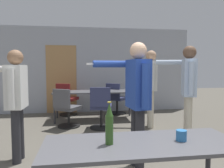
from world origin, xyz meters
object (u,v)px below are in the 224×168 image
at_px(office_chair_far_right, 67,110).
at_px(office_chair_far_left, 116,100).
at_px(person_left_plaid, 137,92).
at_px(beer_bottle, 109,124).
at_px(drink_cup, 181,135).
at_px(person_center_tall, 16,94).
at_px(person_far_watching, 188,83).
at_px(person_near_casual, 150,81).
at_px(office_chair_side_rolled, 67,100).
at_px(office_chair_near_pushed, 101,109).

distance_m(office_chair_far_right, office_chair_far_left, 1.85).
relative_size(person_left_plaid, beer_bottle, 4.91).
xyz_separation_m(office_chair_far_right, drink_cup, (1.16, -3.34, 0.39)).
bearing_deg(person_center_tall, office_chair_far_left, -32.36).
height_order(person_far_watching, beer_bottle, person_far_watching).
relative_size(person_left_plaid, office_chair_far_left, 1.87).
xyz_separation_m(person_near_casual, person_far_watching, (0.36, -1.07, 0.02)).
height_order(person_left_plaid, person_far_watching, person_far_watching).
distance_m(person_near_casual, office_chair_side_rolled, 2.59).
relative_size(person_near_casual, drink_cup, 19.29).
xyz_separation_m(person_near_casual, office_chair_near_pushed, (-1.14, -0.00, -0.62)).
distance_m(office_chair_side_rolled, drink_cup, 4.81).
bearing_deg(office_chair_side_rolled, office_chair_far_right, -58.23).
height_order(beer_bottle, drink_cup, beer_bottle).
height_order(office_chair_far_right, drink_cup, office_chair_far_right).
xyz_separation_m(person_left_plaid, person_far_watching, (1.20, 0.89, 0.04)).
bearing_deg(drink_cup, person_left_plaid, 94.69).
distance_m(office_chair_far_right, beer_bottle, 3.41).
bearing_deg(person_center_tall, beer_bottle, -142.76).
bearing_deg(drink_cup, office_chair_far_left, 87.52).
xyz_separation_m(person_center_tall, beer_bottle, (1.16, -1.60, -0.07)).
xyz_separation_m(person_far_watching, office_chair_far_left, (-0.91, 2.57, -0.67)).
bearing_deg(person_far_watching, office_chair_far_left, 37.28).
height_order(office_chair_side_rolled, office_chair_far_right, office_chair_side_rolled).
relative_size(office_chair_near_pushed, office_chair_far_right, 1.06).
height_order(person_center_tall, office_chair_near_pushed, person_center_tall).
bearing_deg(office_chair_side_rolled, person_left_plaid, -43.34).
distance_m(beer_bottle, drink_cup, 0.63).
distance_m(person_far_watching, drink_cup, 2.32).
height_order(person_near_casual, office_chair_far_left, person_near_casual).
bearing_deg(drink_cup, beer_bottle, 179.18).
height_order(person_center_tall, office_chair_side_rolled, person_center_tall).
bearing_deg(office_chair_side_rolled, beer_bottle, -53.85).
height_order(person_near_casual, office_chair_far_right, person_near_casual).
bearing_deg(office_chair_side_rolled, person_far_watching, -19.50).
bearing_deg(office_chair_near_pushed, person_near_casual, 10.22).
bearing_deg(drink_cup, person_near_casual, 76.43).
bearing_deg(person_left_plaid, drink_cup, 178.15).
xyz_separation_m(person_near_casual, office_chair_far_right, (-1.91, 0.25, -0.66)).
relative_size(office_chair_far_left, beer_bottle, 2.62).
bearing_deg(office_chair_far_right, beer_bottle, -47.56).
height_order(person_center_tall, office_chair_far_left, person_center_tall).
xyz_separation_m(person_near_casual, office_chair_side_rolled, (-1.98, 1.54, -0.64)).
relative_size(office_chair_near_pushed, drink_cup, 10.43).
bearing_deg(office_chair_far_left, office_chair_near_pushed, -73.51).
distance_m(person_near_casual, office_chair_near_pushed, 1.30).
bearing_deg(beer_bottle, person_left_plaid, 64.68).
relative_size(person_center_tall, person_left_plaid, 0.95).
bearing_deg(office_chair_side_rolled, office_chair_near_pushed, -32.73).
bearing_deg(person_near_casual, office_chair_far_right, 92.84).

